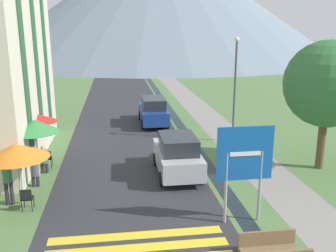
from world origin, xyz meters
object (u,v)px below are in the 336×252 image
object	(u,v)px
parked_car_far	(153,111)
cafe_chair_nearest	(27,197)
cafe_umbrella_front_orange	(16,151)
person_seated_far	(44,158)
road_sign	(245,161)
cafe_chair_far_left	(33,160)
cafe_chair_far_right	(47,158)
streetlamp	(235,82)
tree_by_path	(328,84)
person_standing_terrace	(8,180)
parked_car_near	(178,155)
cafe_umbrella_middle_green	(35,126)
person_seated_near	(35,171)
cafe_umbrella_rear_red	(37,118)

from	to	relation	value
parked_car_far	cafe_chair_nearest	distance (m)	13.12
cafe_umbrella_front_orange	person_seated_far	size ratio (longest dim) A/B	1.83
cafe_chair_nearest	cafe_umbrella_front_orange	bearing A→B (deg)	138.49
road_sign	cafe_chair_far_left	distance (m)	9.86
cafe_chair_far_right	streetlamp	world-z (taller)	streetlamp
parked_car_far	tree_by_path	bearing A→B (deg)	-53.75
cafe_chair_far_left	tree_by_path	size ratio (longest dim) A/B	0.15
streetlamp	tree_by_path	distance (m)	5.41
cafe_chair_far_left	person_seated_far	xyz separation A→B (m)	(0.54, -0.27, 0.19)
road_sign	person_standing_terrace	size ratio (longest dim) A/B	1.97
parked_car_near	person_standing_terrace	world-z (taller)	parked_car_near
cafe_umbrella_middle_green	person_seated_near	bearing A→B (deg)	-86.21
parked_car_near	parked_car_far	xyz separation A→B (m)	(-0.14, 9.17, 0.00)
cafe_umbrella_middle_green	parked_car_far	bearing A→B (deg)	54.81
tree_by_path	cafe_chair_far_right	bearing A→B (deg)	172.18
cafe_chair_far_right	tree_by_path	xyz separation A→B (m)	(12.51, -1.72, 3.41)
cafe_chair_nearest	cafe_umbrella_middle_green	size ratio (longest dim) A/B	0.34
road_sign	parked_car_far	distance (m)	13.75
parked_car_far	streetlamp	world-z (taller)	streetlamp
cafe_umbrella_rear_red	streetlamp	bearing A→B (deg)	9.02
cafe_umbrella_middle_green	streetlamp	size ratio (longest dim) A/B	0.43
cafe_chair_far_right	person_standing_terrace	size ratio (longest dim) A/B	0.50
parked_car_far	cafe_umbrella_middle_green	size ratio (longest dim) A/B	1.73
cafe_chair_far_left	person_seated_far	world-z (taller)	person_seated_far
cafe_umbrella_front_orange	tree_by_path	bearing A→B (deg)	8.40
person_seated_near	cafe_umbrella_front_orange	bearing A→B (deg)	-97.80
cafe_chair_far_left	person_seated_near	size ratio (longest dim) A/B	0.69
cafe_chair_far_right	streetlamp	bearing A→B (deg)	26.46
cafe_chair_nearest	person_seated_far	world-z (taller)	person_seated_far
cafe_umbrella_front_orange	cafe_chair_far_right	bearing A→B (deg)	84.46
cafe_umbrella_front_orange	cafe_umbrella_rear_red	bearing A→B (deg)	92.67
cafe_umbrella_front_orange	person_seated_far	xyz separation A→B (m)	(0.33, 3.03, -1.35)
cafe_chair_nearest	cafe_chair_far_right	bearing A→B (deg)	109.35
road_sign	cafe_umbrella_middle_green	distance (m)	9.14
parked_car_near	cafe_umbrella_middle_green	xyz separation A→B (m)	(-6.07, 0.76, 1.34)
cafe_chair_nearest	streetlamp	world-z (taller)	streetlamp
road_sign	person_standing_terrace	xyz separation A→B (m)	(-8.05, 2.39, -1.17)
cafe_umbrella_middle_green	tree_by_path	bearing A→B (deg)	-3.90
person_seated_near	cafe_umbrella_rear_red	bearing A→B (deg)	97.43
road_sign	cafe_umbrella_front_orange	distance (m)	8.02
cafe_umbrella_rear_red	person_seated_far	distance (m)	2.42
cafe_umbrella_front_orange	tree_by_path	size ratio (longest dim) A/B	0.40
cafe_chair_far_right	cafe_umbrella_front_orange	bearing A→B (deg)	-85.78
road_sign	cafe_chair_far_left	size ratio (longest dim) A/B	3.90
cafe_chair_far_right	tree_by_path	world-z (taller)	tree_by_path
cafe_chair_far_right	cafe_umbrella_middle_green	distance (m)	1.94
cafe_umbrella_front_orange	person_standing_terrace	distance (m)	1.15
person_seated_near	tree_by_path	bearing A→B (deg)	1.64
cafe_chair_far_left	cafe_umbrella_middle_green	world-z (taller)	cafe_umbrella_middle_green
cafe_umbrella_middle_green	tree_by_path	world-z (taller)	tree_by_path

